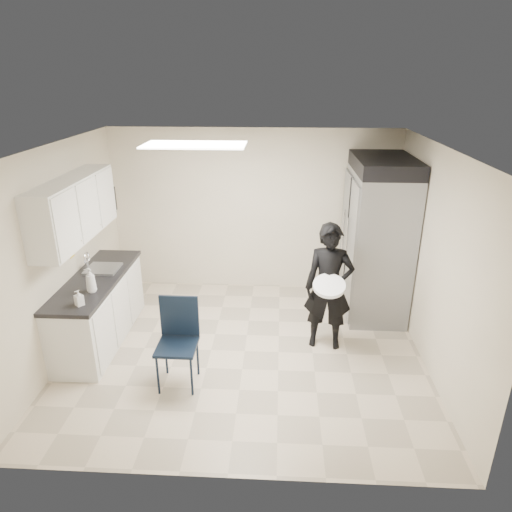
# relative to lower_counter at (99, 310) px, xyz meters

# --- Properties ---
(floor) EXTENTS (4.50, 4.50, 0.00)m
(floor) POSITION_rel_lower_counter_xyz_m (1.95, -0.20, -0.43)
(floor) COLOR #C3B199
(floor) RESTS_ON ground
(ceiling) EXTENTS (4.50, 4.50, 0.00)m
(ceiling) POSITION_rel_lower_counter_xyz_m (1.95, -0.20, 2.17)
(ceiling) COLOR silver
(ceiling) RESTS_ON back_wall
(back_wall) EXTENTS (4.50, 0.00, 4.50)m
(back_wall) POSITION_rel_lower_counter_xyz_m (1.95, 1.80, 0.87)
(back_wall) COLOR beige
(back_wall) RESTS_ON floor
(left_wall) EXTENTS (0.00, 4.00, 4.00)m
(left_wall) POSITION_rel_lower_counter_xyz_m (-0.30, -0.20, 0.87)
(left_wall) COLOR beige
(left_wall) RESTS_ON floor
(right_wall) EXTENTS (0.00, 4.00, 4.00)m
(right_wall) POSITION_rel_lower_counter_xyz_m (4.20, -0.20, 0.87)
(right_wall) COLOR beige
(right_wall) RESTS_ON floor
(ceiling_panel) EXTENTS (1.20, 0.60, 0.02)m
(ceiling_panel) POSITION_rel_lower_counter_xyz_m (1.35, 0.20, 2.14)
(ceiling_panel) COLOR white
(ceiling_panel) RESTS_ON ceiling
(lower_counter) EXTENTS (0.60, 1.90, 0.86)m
(lower_counter) POSITION_rel_lower_counter_xyz_m (0.00, 0.00, 0.00)
(lower_counter) COLOR silver
(lower_counter) RESTS_ON floor
(countertop) EXTENTS (0.64, 1.95, 0.05)m
(countertop) POSITION_rel_lower_counter_xyz_m (0.00, 0.00, 0.46)
(countertop) COLOR black
(countertop) RESTS_ON lower_counter
(sink) EXTENTS (0.42, 0.40, 0.14)m
(sink) POSITION_rel_lower_counter_xyz_m (0.02, 0.25, 0.44)
(sink) COLOR gray
(sink) RESTS_ON countertop
(faucet) EXTENTS (0.02, 0.02, 0.24)m
(faucet) POSITION_rel_lower_counter_xyz_m (-0.18, 0.25, 0.59)
(faucet) COLOR silver
(faucet) RESTS_ON countertop
(upper_cabinets) EXTENTS (0.35, 1.80, 0.75)m
(upper_cabinets) POSITION_rel_lower_counter_xyz_m (-0.13, 0.00, 1.40)
(upper_cabinets) COLOR silver
(upper_cabinets) RESTS_ON left_wall
(towel_dispenser) EXTENTS (0.22, 0.30, 0.35)m
(towel_dispenser) POSITION_rel_lower_counter_xyz_m (-0.19, 1.15, 1.19)
(towel_dispenser) COLOR black
(towel_dispenser) RESTS_ON left_wall
(notice_sticker_left) EXTENTS (0.00, 0.12, 0.07)m
(notice_sticker_left) POSITION_rel_lower_counter_xyz_m (-0.29, -0.10, 0.79)
(notice_sticker_left) COLOR yellow
(notice_sticker_left) RESTS_ON left_wall
(notice_sticker_right) EXTENTS (0.00, 0.12, 0.07)m
(notice_sticker_right) POSITION_rel_lower_counter_xyz_m (-0.29, 0.10, 0.75)
(notice_sticker_right) COLOR yellow
(notice_sticker_right) RESTS_ON left_wall
(commercial_fridge) EXTENTS (0.80, 1.35, 2.10)m
(commercial_fridge) POSITION_rel_lower_counter_xyz_m (3.78, 1.07, 0.62)
(commercial_fridge) COLOR gray
(commercial_fridge) RESTS_ON floor
(fridge_compressor) EXTENTS (0.80, 1.35, 0.20)m
(fridge_compressor) POSITION_rel_lower_counter_xyz_m (3.78, 1.07, 1.77)
(fridge_compressor) COLOR black
(fridge_compressor) RESTS_ON commercial_fridge
(folding_chair) EXTENTS (0.45, 0.45, 1.00)m
(folding_chair) POSITION_rel_lower_counter_xyz_m (1.24, -0.90, 0.07)
(folding_chair) COLOR black
(folding_chair) RESTS_ON floor
(man_tuxedo) EXTENTS (0.65, 0.47, 1.67)m
(man_tuxedo) POSITION_rel_lower_counter_xyz_m (3.01, 0.03, 0.41)
(man_tuxedo) COLOR black
(man_tuxedo) RESTS_ON floor
(bucket_lid) EXTENTS (0.43, 0.43, 0.05)m
(bucket_lid) POSITION_rel_lower_counter_xyz_m (2.98, -0.22, 0.55)
(bucket_lid) COLOR white
(bucket_lid) RESTS_ON man_tuxedo
(soap_bottle_a) EXTENTS (0.17, 0.17, 0.30)m
(soap_bottle_a) POSITION_rel_lower_counter_xyz_m (0.13, -0.40, 0.63)
(soap_bottle_a) COLOR white
(soap_bottle_a) RESTS_ON countertop
(soap_bottle_b) EXTENTS (0.12, 0.12, 0.19)m
(soap_bottle_b) POSITION_rel_lower_counter_xyz_m (0.13, -0.74, 0.57)
(soap_bottle_b) COLOR #A8A6B2
(soap_bottle_b) RESTS_ON countertop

